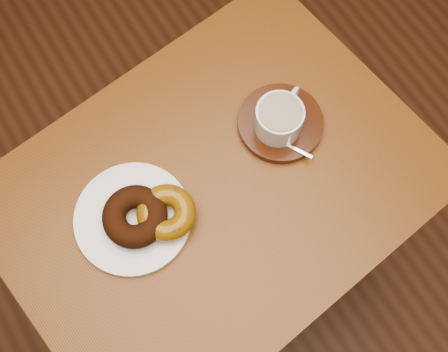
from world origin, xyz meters
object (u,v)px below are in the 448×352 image
donut_plate (133,218)px  coffee_cup (280,118)px  cafe_table (215,205)px  saucer (280,123)px

donut_plate → coffee_cup: coffee_cup is taller
donut_plate → coffee_cup: size_ratio=1.88×
cafe_table → coffee_cup: bearing=4.6°
cafe_table → donut_plate: bearing=164.7°
donut_plate → saucer: size_ratio=1.29×
cafe_table → coffee_cup: 0.22m
cafe_table → saucer: (0.16, 0.04, 0.12)m
donut_plate → saucer: 0.32m
donut_plate → coffee_cup: bearing=1.9°
saucer → coffee_cup: bearing=-154.5°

